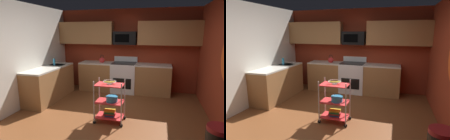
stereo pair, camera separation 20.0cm
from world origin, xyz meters
The scene contains 13 objects.
floor centered at (0.00, 0.00, -0.02)m, with size 4.40×4.80×0.04m, color brown.
wall_back centered at (0.00, 2.43, 1.30)m, with size 4.52×0.06×2.60m, color maroon.
wall_left centered at (-2.23, 0.00, 1.30)m, with size 0.06×4.80×2.60m, color silver.
counter_run centered at (-0.74, 1.65, 0.46)m, with size 3.63×2.36×0.92m.
oven_range centered at (0.00, 2.10, 0.48)m, with size 0.76×0.65×1.10m.
upper_cabinets centered at (0.00, 2.23, 1.85)m, with size 4.40×0.33×0.70m.
microwave centered at (0.00, 2.21, 1.70)m, with size 0.70×0.39×0.40m.
rolling_cart centered at (0.10, 0.02, 0.45)m, with size 0.64×0.38×0.91m.
fruit_bowl centered at (0.10, 0.02, 0.88)m, with size 0.27×0.27×0.07m.
mixing_bowl_large centered at (0.15, 0.02, 0.52)m, with size 0.25×0.25×0.11m.
book_stack centered at (0.10, 0.02, 0.20)m, with size 0.27×0.19×0.13m.
kettle centered at (-0.73, 2.10, 1.00)m, with size 0.21×0.18×0.26m.
dish_soap_bottle centered at (-1.93, 1.24, 1.02)m, with size 0.06×0.06×0.20m, color #2D8CBF.
Camera 1 is at (1.08, -3.51, 1.89)m, focal length 29.57 mm.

